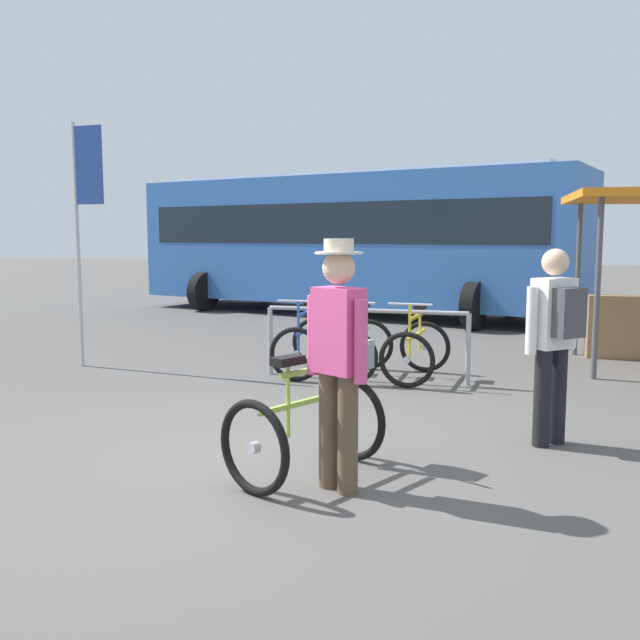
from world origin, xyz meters
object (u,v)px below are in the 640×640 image
Objects in this scene: racked_bike_blue at (306,345)px; featured_bicycle at (314,414)px; bus_distant at (352,236)px; racked_bike_lime at (360,347)px; person_with_featured_bike at (338,354)px; pedestrian_with_backpack at (554,334)px; banner_flag at (84,198)px; racked_bike_yellow at (416,350)px.

featured_bicycle is at bearing -69.39° from racked_bike_blue.
racked_bike_lime is at bearing -73.12° from bus_distant.
racked_bike_blue is 7.06m from bus_distant.
person_with_featured_bike is 0.17× the size of bus_distant.
person_with_featured_bike reaches higher than pedestrian_with_backpack.
racked_bike_blue is at bearing 110.61° from featured_bicycle.
featured_bicycle is 10.75m from bus_distant.
banner_flag is (-1.55, -7.27, 0.49)m from bus_distant.
pedestrian_with_backpack is at bearing -37.09° from racked_bike_blue.
racked_bike_blue and racked_bike_yellow have the same top height.
racked_bike_lime is at bearing 100.05° from featured_bicycle.
racked_bike_blue is 1.40m from racked_bike_yellow.
banner_flag is (-3.60, -0.51, 1.86)m from racked_bike_lime.
featured_bicycle is at bearing -75.43° from bus_distant.
racked_bike_blue is 1.02× the size of racked_bike_yellow.
bus_distant is (-2.75, 6.74, 1.37)m from racked_bike_yellow.
featured_bicycle is (1.33, -3.54, 0.08)m from racked_bike_blue.
racked_bike_yellow is at bearing 92.93° from person_with_featured_bike.
racked_bike_lime is at bearing -178.04° from racked_bike_yellow.
racked_bike_lime is (0.70, 0.02, -0.00)m from racked_bike_blue.
person_with_featured_bike is 0.54× the size of banner_flag.
person_with_featured_bike is 5.74m from banner_flag.
racked_bike_lime is 0.70m from racked_bike_yellow.
featured_bicycle is 0.63m from person_with_featured_bike.
banner_flag reaches higher than racked_bike_blue.
banner_flag is (-5.87, 1.76, 1.29)m from pedestrian_with_backpack.
bus_distant is 7.45m from banner_flag.
racked_bike_blue is 0.92× the size of featured_bicycle.
racked_bike_lime is 0.35× the size of banner_flag.
racked_bike_lime is at bearing 135.03° from pedestrian_with_backpack.
bus_distant is at bearing 115.59° from pedestrian_with_backpack.
featured_bicycle is at bearing -141.87° from pedestrian_with_backpack.
person_with_featured_bike is (1.60, -3.81, 0.58)m from racked_bike_blue.
racked_bike_yellow is at bearing 7.07° from banner_flag.
racked_bike_lime is 3.27m from pedestrian_with_backpack.
banner_flag is at bearing -102.00° from bus_distant.
pedestrian_with_backpack is at bearing 38.13° from featured_bicycle.
racked_bike_lime and racked_bike_yellow have the same top height.
bus_distant is (-2.95, 10.60, 0.79)m from person_with_featured_bike.
racked_bike_yellow is at bearing 1.96° from racked_bike_lime.
banner_flag is (-4.49, 3.32, 1.28)m from person_with_featured_bike.
bus_distant reaches higher than racked_bike_blue.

